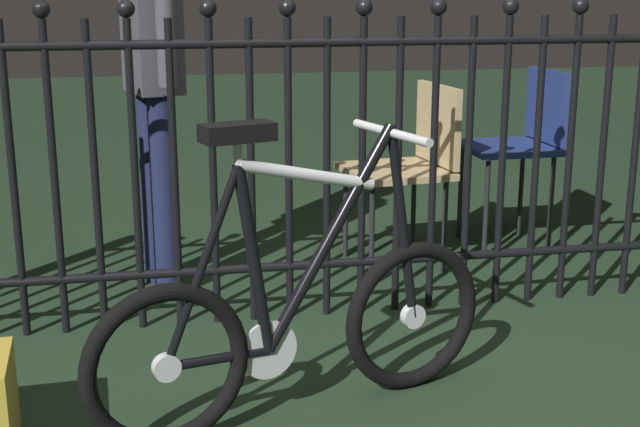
# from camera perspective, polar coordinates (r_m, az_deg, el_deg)

# --- Properties ---
(ground_plane) EXTENTS (20.00, 20.00, 0.00)m
(ground_plane) POSITION_cam_1_polar(r_m,az_deg,el_deg) (2.88, 3.29, -11.64)
(ground_plane) COLOR #1E311E
(iron_fence) EXTENTS (3.78, 0.07, 1.27)m
(iron_fence) POSITION_cam_1_polar(r_m,az_deg,el_deg) (3.33, -0.36, 3.80)
(iron_fence) COLOR black
(iron_fence) RESTS_ON ground
(bicycle) EXTENTS (1.27, 0.51, 0.91)m
(bicycle) POSITION_cam_1_polar(r_m,az_deg,el_deg) (2.63, -1.45, -6.94)
(bicycle) COLOR black
(bicycle) RESTS_ON ground
(chair_tan) EXTENTS (0.49, 0.49, 0.83)m
(chair_tan) POSITION_cam_1_polar(r_m,az_deg,el_deg) (4.04, 5.98, 3.68)
(chair_tan) COLOR black
(chair_tan) RESTS_ON ground
(chair_navy) EXTENTS (0.43, 0.43, 0.87)m
(chair_navy) POSITION_cam_1_polar(r_m,az_deg,el_deg) (4.41, 12.99, 4.87)
(chair_navy) COLOR black
(chair_navy) RESTS_ON ground
(person_visitor) EXTENTS (0.25, 0.46, 1.67)m
(person_visitor) POSITION_cam_1_polar(r_m,az_deg,el_deg) (3.69, -10.80, 10.22)
(person_visitor) COLOR #191E3F
(person_visitor) RESTS_ON ground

